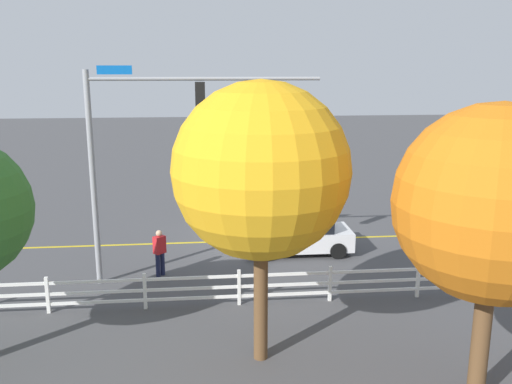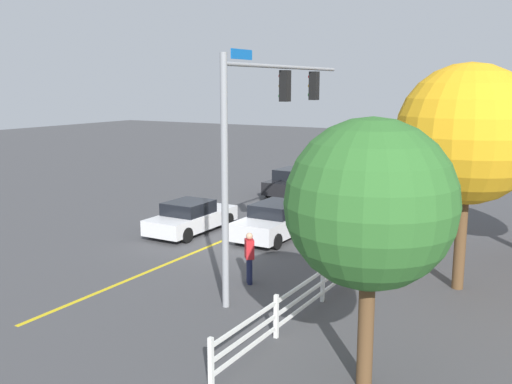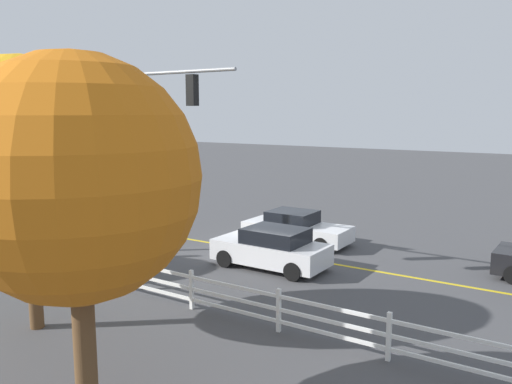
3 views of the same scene
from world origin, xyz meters
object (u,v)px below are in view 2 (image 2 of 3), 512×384
(car_1, at_px, (275,221))
(pedestrian, at_px, (249,256))
(car_3, at_px, (295,182))
(car_0, at_px, (377,182))
(tree_2, at_px, (370,205))
(tree_1, at_px, (467,135))
(car_2, at_px, (191,217))

(car_1, bearing_deg, pedestrian, 20.61)
(car_3, bearing_deg, car_1, -156.95)
(car_0, bearing_deg, tree_2, 19.51)
(car_0, height_order, car_1, car_1)
(car_3, bearing_deg, pedestrian, -157.52)
(car_3, bearing_deg, tree_1, -133.78)
(car_1, distance_m, car_2, 3.75)
(pedestrian, bearing_deg, tree_2, -78.58)
(car_2, xyz_separation_m, tree_1, (1.45, 11.49, 4.19))
(tree_1, distance_m, tree_2, 7.27)
(car_3, height_order, tree_2, tree_2)
(pedestrian, bearing_deg, tree_1, -13.96)
(car_2, bearing_deg, car_1, -75.22)
(tree_1, xyz_separation_m, tree_2, (7.20, -0.48, -0.91))
(car_1, height_order, tree_1, tree_1)
(car_2, relative_size, tree_1, 0.66)
(car_0, height_order, car_2, car_2)
(car_1, bearing_deg, car_2, -74.36)
(car_1, distance_m, tree_1, 9.21)
(car_1, xyz_separation_m, car_3, (-9.15, -3.63, 0.01))
(car_3, distance_m, tree_2, 22.01)
(car_2, bearing_deg, tree_2, -128.51)
(car_1, xyz_separation_m, car_2, (0.98, -3.62, -0.06))
(car_2, xyz_separation_m, car_3, (-10.13, -0.01, 0.07))
(pedestrian, bearing_deg, car_1, 69.68)
(tree_1, bearing_deg, car_1, -107.13)
(car_0, xyz_separation_m, pedestrian, (17.63, 1.74, 0.28))
(car_1, bearing_deg, tree_2, 38.00)
(car_0, relative_size, pedestrian, 2.43)
(car_0, bearing_deg, car_2, -14.79)
(car_2, relative_size, pedestrian, 2.72)
(tree_2, bearing_deg, car_1, -142.50)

